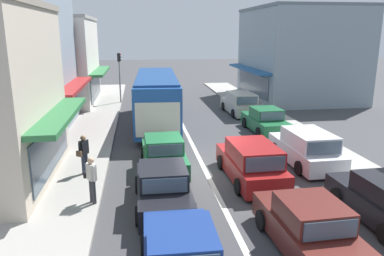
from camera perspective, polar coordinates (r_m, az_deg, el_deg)
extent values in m
plane|color=#3F3F42|center=(16.07, 2.20, -6.81)|extent=(140.00, 140.00, 0.00)
cube|color=silver|center=(19.80, 0.12, -2.67)|extent=(0.20, 28.00, 0.01)
cube|color=#A39E96|center=(21.89, -18.58, -1.60)|extent=(5.20, 44.00, 0.14)
cube|color=#A39E96|center=(23.30, 14.65, -0.40)|extent=(2.80, 44.00, 0.12)
cube|color=#2D703D|center=(15.39, -19.52, 1.90)|extent=(1.10, 6.87, 0.20)
cube|color=#425160|center=(15.79, -20.63, -2.77)|extent=(0.06, 5.97, 1.80)
cube|color=#84939E|center=(24.27, -26.43, 9.11)|extent=(6.41, 8.88, 8.41)
cube|color=maroon|center=(23.56, -17.51, 6.12)|extent=(1.10, 8.17, 0.20)
cube|color=#425160|center=(23.84, -18.28, 2.97)|extent=(0.06, 7.11, 1.80)
cube|color=silver|center=(32.90, -21.56, 9.17)|extent=(7.78, 8.49, 6.80)
cube|color=#2D703D|center=(32.26, -13.85, 8.40)|extent=(1.10, 7.81, 0.20)
cube|color=#425160|center=(32.45, -14.45, 6.09)|extent=(0.06, 6.79, 1.80)
cube|color=#A19D92|center=(32.84, -22.14, 15.28)|extent=(7.94, 8.49, 0.24)
cube|color=#84939E|center=(35.21, 15.96, 10.64)|extent=(8.26, 10.52, 7.73)
cube|color=#23568E|center=(33.70, 8.60, 8.89)|extent=(1.10, 9.68, 0.20)
cube|color=#425160|center=(33.97, 9.21, 6.70)|extent=(0.06, 8.41, 1.80)
cube|color=slate|center=(35.21, 16.42, 17.11)|extent=(8.42, 10.52, 0.24)
cube|color=#1E4C99|center=(24.08, -5.41, 4.61)|extent=(2.95, 10.90, 2.70)
cube|color=#425160|center=(24.02, -5.43, 5.56)|extent=(2.97, 10.47, 0.90)
cube|color=beige|center=(18.80, -5.24, 1.24)|extent=(2.25, 0.15, 1.76)
cube|color=navy|center=(23.89, -5.49, 7.95)|extent=(2.79, 10.03, 0.12)
cylinder|color=black|center=(27.63, -8.01, 3.09)|extent=(0.30, 0.97, 0.96)
cylinder|color=black|center=(27.64, -2.82, 3.22)|extent=(0.30, 0.97, 0.96)
cylinder|color=black|center=(21.47, -8.59, -0.17)|extent=(0.30, 0.97, 0.96)
cylinder|color=black|center=(21.49, -1.92, 0.00)|extent=(0.30, 0.97, 0.96)
cube|color=maroon|center=(15.37, 8.83, -5.91)|extent=(1.87, 4.54, 0.76)
cube|color=maroon|center=(14.83, 9.36, -3.75)|extent=(1.70, 2.64, 0.68)
cube|color=#425160|center=(16.02, 7.85, -2.32)|extent=(1.51, 0.10, 0.58)
cube|color=#425160|center=(13.65, 11.15, -5.43)|extent=(1.48, 0.10, 0.54)
cylinder|color=black|center=(16.42, 4.40, -5.22)|extent=(0.20, 0.62, 0.62)
cylinder|color=black|center=(16.92, 10.22, -4.82)|extent=(0.20, 0.62, 0.62)
cylinder|color=black|center=(14.00, 7.09, -8.84)|extent=(0.20, 0.62, 0.62)
cylinder|color=black|center=(14.58, 13.80, -8.19)|extent=(0.20, 0.62, 0.62)
cube|color=#561E19|center=(11.01, 17.32, -15.04)|extent=(1.87, 4.26, 0.72)
cube|color=#561E19|center=(10.63, 17.83, -12.17)|extent=(1.62, 1.85, 0.60)
cube|color=#425160|center=(11.37, 15.66, -10.23)|extent=(1.44, 0.11, 0.51)
cube|color=#425160|center=(9.93, 20.36, -14.38)|extent=(1.41, 0.11, 0.48)
cylinder|color=black|center=(11.78, 10.55, -13.65)|extent=(0.20, 0.63, 0.62)
cylinder|color=black|center=(12.45, 18.16, -12.55)|extent=(0.20, 0.63, 0.62)
cube|color=black|center=(13.00, -4.43, -9.69)|extent=(1.73, 4.20, 0.72)
cube|color=black|center=(12.65, -4.45, -7.15)|extent=(1.56, 1.80, 0.60)
cube|color=#425160|center=(13.51, -4.72, -5.73)|extent=(1.44, 0.06, 0.51)
cube|color=#425160|center=(11.80, -4.14, -8.77)|extent=(1.40, 0.06, 0.48)
cylinder|color=black|center=(14.22, -8.27, -8.51)|extent=(0.18, 0.62, 0.62)
cylinder|color=black|center=(14.30, -1.29, -8.21)|extent=(0.18, 0.62, 0.62)
cylinder|color=black|center=(11.93, -8.21, -13.18)|extent=(0.18, 0.62, 0.62)
cylinder|color=black|center=(12.03, 0.21, -12.76)|extent=(0.18, 0.62, 0.62)
cube|color=navy|center=(8.89, -1.62, -16.99)|extent=(1.59, 1.82, 0.60)
cube|color=#425160|center=(9.69, -2.18, -14.18)|extent=(1.44, 0.08, 0.51)
cylinder|color=black|center=(10.47, -7.28, -17.36)|extent=(0.19, 0.62, 0.62)
cylinder|color=black|center=(10.59, 2.49, -16.85)|extent=(0.19, 0.62, 0.62)
cube|color=#1E6638|center=(16.37, -4.34, -4.54)|extent=(1.81, 4.24, 0.72)
cube|color=#1E6638|center=(16.08, -4.35, -2.43)|extent=(1.60, 1.83, 0.60)
cube|color=#425160|center=(16.96, -4.64, -1.55)|extent=(1.44, 0.09, 0.51)
cube|color=#425160|center=(15.20, -4.04, -3.42)|extent=(1.40, 0.09, 0.48)
cylinder|color=black|center=(17.58, -7.50, -3.97)|extent=(0.19, 0.62, 0.62)
cylinder|color=black|center=(17.71, -1.93, -3.71)|extent=(0.19, 0.62, 0.62)
cylinder|color=black|center=(15.21, -7.14, -6.91)|extent=(0.19, 0.62, 0.62)
cylinder|color=black|center=(15.36, -0.68, -6.58)|extent=(0.19, 0.62, 0.62)
cube|color=black|center=(13.45, 27.24, -10.50)|extent=(1.85, 4.25, 0.72)
cube|color=#425160|center=(13.81, 25.53, -6.70)|extent=(1.44, 0.10, 0.51)
cylinder|color=black|center=(14.00, 21.19, -9.76)|extent=(0.20, 0.63, 0.62)
cylinder|color=black|center=(14.93, 26.93, -8.86)|extent=(0.20, 0.63, 0.62)
cube|color=silver|center=(17.76, 16.80, -3.58)|extent=(1.85, 4.54, 0.76)
cube|color=silver|center=(17.26, 17.47, -1.65)|extent=(1.69, 2.63, 0.68)
cube|color=#425160|center=(18.40, 15.65, -0.55)|extent=(1.51, 0.09, 0.58)
cube|color=#425160|center=(16.14, 19.55, -2.91)|extent=(1.48, 0.09, 0.54)
cylinder|color=black|center=(18.64, 12.51, -3.13)|extent=(0.19, 0.62, 0.62)
cylinder|color=black|center=(19.35, 17.36, -2.81)|extent=(0.19, 0.62, 0.62)
cylinder|color=black|center=(16.30, 16.01, -5.90)|extent=(0.19, 0.62, 0.62)
cylinder|color=black|center=(17.11, 21.37, -5.38)|extent=(0.19, 0.62, 0.62)
cube|color=#1E6638|center=(22.85, 11.08, 0.68)|extent=(1.88, 4.26, 0.72)
cube|color=#1E6638|center=(22.61, 11.25, 2.24)|extent=(1.63, 1.86, 0.60)
cube|color=#425160|center=(23.45, 10.43, 2.71)|extent=(1.44, 0.11, 0.51)
cube|color=#425160|center=(21.78, 12.13, 1.74)|extent=(1.41, 0.11, 0.48)
cylinder|color=black|center=(23.76, 8.03, 0.83)|extent=(0.20, 0.63, 0.62)
cylinder|color=black|center=(24.35, 11.88, 0.99)|extent=(0.20, 0.63, 0.62)
cylinder|color=black|center=(21.45, 10.12, -0.71)|extent=(0.20, 0.63, 0.62)
cylinder|color=black|center=(22.10, 14.31, -0.49)|extent=(0.20, 0.63, 0.62)
cube|color=#B7B29E|center=(27.82, 7.29, 3.27)|extent=(1.92, 4.56, 0.76)
cube|color=#B7B29E|center=(27.36, 7.55, 4.61)|extent=(1.73, 2.66, 0.68)
cube|color=#425160|center=(28.60, 6.75, 5.06)|extent=(1.51, 0.12, 0.58)
cube|color=#425160|center=(26.13, 8.43, 4.13)|extent=(1.48, 0.11, 0.54)
cylinder|color=black|center=(28.88, 4.80, 3.32)|extent=(0.20, 0.63, 0.62)
cylinder|color=black|center=(29.39, 8.13, 3.42)|extent=(0.20, 0.63, 0.62)
cylinder|color=black|center=(26.34, 6.32, 2.22)|extent=(0.20, 0.63, 0.62)
cylinder|color=black|center=(26.89, 9.92, 2.34)|extent=(0.20, 0.63, 0.62)
cylinder|color=gray|center=(31.73, -10.95, 7.38)|extent=(0.12, 0.12, 4.20)
cube|color=black|center=(31.58, -11.10, 10.53)|extent=(0.24, 0.24, 0.68)
sphere|color=red|center=(31.56, -10.87, 10.96)|extent=(0.13, 0.13, 0.13)
sphere|color=black|center=(31.57, -10.85, 10.56)|extent=(0.13, 0.13, 0.13)
sphere|color=black|center=(31.59, -10.83, 10.16)|extent=(0.13, 0.13, 0.13)
cylinder|color=#232838|center=(16.15, -15.80, -5.14)|extent=(0.14, 0.14, 0.84)
cylinder|color=#232838|center=(16.02, -16.22, -5.33)|extent=(0.14, 0.14, 0.84)
cube|color=black|center=(15.87, -16.18, -2.85)|extent=(0.38, 0.42, 0.56)
sphere|color=#9E7051|center=(15.76, -16.28, -1.46)|extent=(0.22, 0.22, 0.22)
cylinder|color=black|center=(16.04, -15.61, -2.63)|extent=(0.09, 0.09, 0.54)
cylinder|color=black|center=(15.70, -16.76, -3.08)|extent=(0.09, 0.09, 0.54)
cube|color=brown|center=(15.69, -16.83, -3.79)|extent=(0.26, 0.22, 0.22)
cylinder|color=#333338|center=(13.26, -14.73, -9.41)|extent=(0.14, 0.14, 0.84)
cylinder|color=#333338|center=(13.41, -15.07, -9.16)|extent=(0.14, 0.14, 0.84)
cube|color=beige|center=(13.08, -15.10, -6.46)|extent=(0.38, 0.42, 0.56)
sphere|color=tan|center=(12.94, -15.21, -4.81)|extent=(0.22, 0.22, 0.22)
cylinder|color=beige|center=(12.87, -14.62, -6.77)|extent=(0.09, 0.09, 0.54)
cylinder|color=beige|center=(13.28, -15.56, -6.17)|extent=(0.09, 0.09, 0.54)
cube|color=black|center=(13.40, -15.71, -6.83)|extent=(0.26, 0.21, 0.22)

